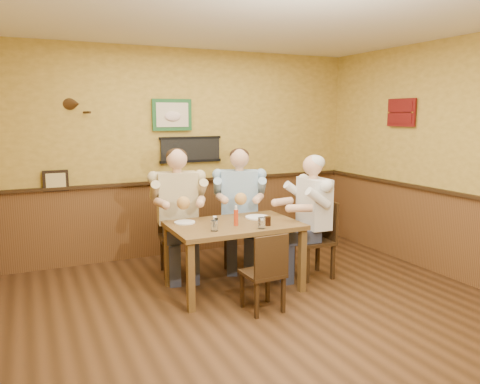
{
  "coord_description": "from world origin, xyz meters",
  "views": [
    {
      "loc": [
        -2.04,
        -3.65,
        1.92
      ],
      "look_at": [
        0.05,
        0.85,
        1.1
      ],
      "focal_mm": 35.0,
      "sensor_mm": 36.0,
      "label": 1
    }
  ],
  "objects_px": {
    "chair_back_right": "(239,229)",
    "diner_tan_shirt": "(178,218)",
    "water_glass_left": "(214,226)",
    "pepper_shaker": "(216,222)",
    "dining_table": "(234,231)",
    "salt_shaker": "(215,221)",
    "chair_near_side": "(263,271)",
    "chair_back_left": "(178,235)",
    "chair_right_end": "(313,239)",
    "water_glass_mid": "(262,223)",
    "diner_blue_polo": "(239,213)",
    "cola_tumbler": "(267,221)",
    "hot_sauce_bottle": "(236,217)",
    "diner_white_elder": "(314,223)"
  },
  "relations": [
    {
      "from": "chair_back_right",
      "to": "diner_tan_shirt",
      "type": "distance_m",
      "value": 0.85
    },
    {
      "from": "dining_table",
      "to": "diner_white_elder",
      "type": "height_order",
      "value": "diner_white_elder"
    },
    {
      "from": "salt_shaker",
      "to": "water_glass_left",
      "type": "bearing_deg",
      "value": -112.92
    },
    {
      "from": "water_glass_mid",
      "to": "salt_shaker",
      "type": "bearing_deg",
      "value": 139.38
    },
    {
      "from": "chair_back_left",
      "to": "chair_back_right",
      "type": "bearing_deg",
      "value": 9.57
    },
    {
      "from": "dining_table",
      "to": "water_glass_left",
      "type": "height_order",
      "value": "water_glass_left"
    },
    {
      "from": "cola_tumbler",
      "to": "dining_table",
      "type": "bearing_deg",
      "value": 139.08
    },
    {
      "from": "chair_back_left",
      "to": "diner_tan_shirt",
      "type": "relative_size",
      "value": 0.7
    },
    {
      "from": "chair_near_side",
      "to": "salt_shaker",
      "type": "height_order",
      "value": "salt_shaker"
    },
    {
      "from": "chair_back_left",
      "to": "salt_shaker",
      "type": "height_order",
      "value": "chair_back_left"
    },
    {
      "from": "hot_sauce_bottle",
      "to": "salt_shaker",
      "type": "xyz_separation_m",
      "value": [
        -0.2,
        0.1,
        -0.05
      ]
    },
    {
      "from": "salt_shaker",
      "to": "dining_table",
      "type": "bearing_deg",
      "value": 2.21
    },
    {
      "from": "dining_table",
      "to": "diner_blue_polo",
      "type": "height_order",
      "value": "diner_blue_polo"
    },
    {
      "from": "dining_table",
      "to": "water_glass_mid",
      "type": "distance_m",
      "value": 0.41
    },
    {
      "from": "cola_tumbler",
      "to": "hot_sauce_bottle",
      "type": "distance_m",
      "value": 0.34
    },
    {
      "from": "chair_back_left",
      "to": "diner_tan_shirt",
      "type": "bearing_deg",
      "value": 0.0
    },
    {
      "from": "dining_table",
      "to": "pepper_shaker",
      "type": "xyz_separation_m",
      "value": [
        -0.23,
        -0.06,
        0.14
      ]
    },
    {
      "from": "salt_shaker",
      "to": "pepper_shaker",
      "type": "xyz_separation_m",
      "value": [
        -0.0,
        -0.05,
        -0.0
      ]
    },
    {
      "from": "pepper_shaker",
      "to": "chair_right_end",
      "type": "bearing_deg",
      "value": 1.39
    },
    {
      "from": "cola_tumbler",
      "to": "chair_near_side",
      "type": "bearing_deg",
      "value": -123.36
    },
    {
      "from": "chair_right_end",
      "to": "salt_shaker",
      "type": "bearing_deg",
      "value": -87.92
    },
    {
      "from": "dining_table",
      "to": "diner_tan_shirt",
      "type": "bearing_deg",
      "value": 118.37
    },
    {
      "from": "diner_blue_polo",
      "to": "water_glass_mid",
      "type": "distance_m",
      "value": 1.14
    },
    {
      "from": "chair_near_side",
      "to": "salt_shaker",
      "type": "relative_size",
      "value": 7.96
    },
    {
      "from": "diner_blue_polo",
      "to": "cola_tumbler",
      "type": "relative_size",
      "value": 13.95
    },
    {
      "from": "chair_back_right",
      "to": "diner_blue_polo",
      "type": "relative_size",
      "value": 0.7
    },
    {
      "from": "water_glass_left",
      "to": "pepper_shaker",
      "type": "xyz_separation_m",
      "value": [
        0.09,
        0.17,
        -0.01
      ]
    },
    {
      "from": "diner_white_elder",
      "to": "water_glass_left",
      "type": "distance_m",
      "value": 1.36
    },
    {
      "from": "diner_blue_polo",
      "to": "pepper_shaker",
      "type": "xyz_separation_m",
      "value": [
        -0.65,
        -0.82,
        0.12
      ]
    },
    {
      "from": "chair_back_left",
      "to": "chair_back_right",
      "type": "xyz_separation_m",
      "value": [
        0.82,
        0.01,
        -0.01
      ]
    },
    {
      "from": "diner_tan_shirt",
      "to": "dining_table",
      "type": "bearing_deg",
      "value": -52.47
    },
    {
      "from": "dining_table",
      "to": "pepper_shaker",
      "type": "distance_m",
      "value": 0.28
    },
    {
      "from": "chair_near_side",
      "to": "dining_table",
      "type": "bearing_deg",
      "value": -90.77
    },
    {
      "from": "dining_table",
      "to": "salt_shaker",
      "type": "distance_m",
      "value": 0.27
    },
    {
      "from": "chair_back_right",
      "to": "chair_right_end",
      "type": "height_order",
      "value": "chair_back_right"
    },
    {
      "from": "chair_near_side",
      "to": "diner_blue_polo",
      "type": "height_order",
      "value": "diner_blue_polo"
    },
    {
      "from": "dining_table",
      "to": "diner_blue_polo",
      "type": "xyz_separation_m",
      "value": [
        0.42,
        0.76,
        0.02
      ]
    },
    {
      "from": "chair_near_side",
      "to": "water_glass_left",
      "type": "height_order",
      "value": "water_glass_left"
    },
    {
      "from": "dining_table",
      "to": "salt_shaker",
      "type": "bearing_deg",
      "value": -177.79
    },
    {
      "from": "chair_back_left",
      "to": "diner_blue_polo",
      "type": "relative_size",
      "value": 0.71
    },
    {
      "from": "chair_right_end",
      "to": "water_glass_mid",
      "type": "bearing_deg",
      "value": -66.84
    },
    {
      "from": "chair_back_left",
      "to": "chair_right_end",
      "type": "bearing_deg",
      "value": -19.63
    },
    {
      "from": "diner_blue_polo",
      "to": "salt_shaker",
      "type": "height_order",
      "value": "diner_blue_polo"
    },
    {
      "from": "water_glass_left",
      "to": "pepper_shaker",
      "type": "relative_size",
      "value": 1.19
    },
    {
      "from": "water_glass_mid",
      "to": "dining_table",
      "type": "bearing_deg",
      "value": 115.22
    },
    {
      "from": "chair_near_side",
      "to": "diner_tan_shirt",
      "type": "distance_m",
      "value": 1.49
    },
    {
      "from": "diner_white_elder",
      "to": "water_glass_left",
      "type": "xyz_separation_m",
      "value": [
        -1.34,
        -0.2,
        0.15
      ]
    },
    {
      "from": "chair_back_right",
      "to": "water_glass_left",
      "type": "xyz_separation_m",
      "value": [
        -0.74,
        -0.99,
        0.33
      ]
    },
    {
      "from": "chair_back_left",
      "to": "chair_near_side",
      "type": "height_order",
      "value": "chair_back_left"
    },
    {
      "from": "chair_back_left",
      "to": "chair_right_end",
      "type": "height_order",
      "value": "chair_back_left"
    }
  ]
}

